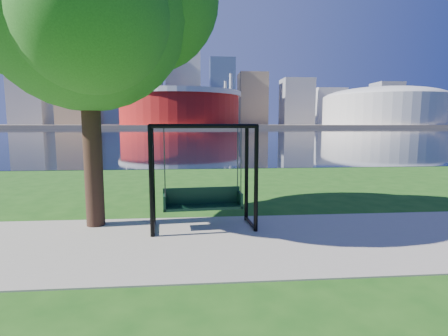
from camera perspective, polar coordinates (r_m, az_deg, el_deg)
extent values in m
plane|color=#1E5114|center=(8.26, 0.51, -10.85)|extent=(900.00, 900.00, 0.00)
cube|color=#9E937F|center=(7.79, 0.87, -11.88)|extent=(120.00, 4.00, 0.03)
cube|color=black|center=(109.85, -4.56, 5.84)|extent=(900.00, 180.00, 0.02)
cube|color=#937F60|center=(313.83, -4.83, 6.88)|extent=(900.00, 228.00, 2.00)
cylinder|color=maroon|center=(243.22, -7.21, 9.59)|extent=(80.00, 80.00, 22.00)
cylinder|color=silver|center=(243.82, -7.24, 11.82)|extent=(83.00, 83.00, 3.00)
cylinder|color=silver|center=(263.34, 0.23, 10.55)|extent=(2.00, 2.00, 32.00)
cylinder|color=silver|center=(265.64, -14.29, 10.30)|extent=(2.00, 2.00, 32.00)
cylinder|color=silver|center=(228.28, -15.85, 10.80)|extent=(2.00, 2.00, 32.00)
cylinder|color=silver|center=(225.60, 1.12, 11.11)|extent=(2.00, 2.00, 32.00)
cylinder|color=beige|center=(278.35, 24.55, 8.49)|extent=(84.00, 84.00, 20.00)
ellipsoid|color=beige|center=(278.80, 24.64, 10.34)|extent=(84.00, 84.00, 15.12)
cube|color=gray|center=(348.32, -29.09, 11.31)|extent=(28.00, 28.00, 62.00)
cube|color=#998466|center=(326.33, -23.35, 14.26)|extent=(26.00, 26.00, 88.00)
cube|color=slate|center=(343.18, -17.10, 14.74)|extent=(30.00, 24.00, 95.00)
cube|color=gray|center=(317.26, -12.35, 13.44)|extent=(24.00, 24.00, 72.00)
cube|color=silver|center=(345.21, -6.62, 13.70)|extent=(32.00, 28.00, 80.00)
cube|color=slate|center=(320.13, -0.31, 12.29)|extent=(22.00, 22.00, 58.00)
cube|color=#998466|center=(338.27, 4.65, 11.14)|extent=(26.00, 26.00, 48.00)
cube|color=gray|center=(337.34, 11.77, 10.51)|extent=(28.00, 24.00, 42.00)
cube|color=silver|center=(373.78, 16.61, 9.57)|extent=(30.00, 26.00, 36.00)
cube|color=gray|center=(377.29, 24.93, 9.48)|extent=(24.00, 24.00, 40.00)
cube|color=#998466|center=(410.76, 28.75, 8.47)|extent=(26.00, 26.00, 32.00)
sphere|color=#998466|center=(335.97, -23.78, 22.31)|extent=(10.00, 10.00, 10.00)
cylinder|color=black|center=(7.93, -11.80, -2.42)|extent=(0.11, 0.11, 2.51)
cylinder|color=black|center=(8.19, 5.27, -1.99)|extent=(0.11, 0.11, 2.51)
cylinder|color=black|center=(8.90, -11.56, -1.37)|extent=(0.11, 0.11, 2.51)
cylinder|color=black|center=(9.14, 3.69, -1.02)|extent=(0.11, 0.11, 2.51)
cylinder|color=black|center=(7.87, -3.19, 6.85)|extent=(2.41, 0.29, 0.10)
cylinder|color=black|center=(8.84, -3.90, 6.88)|extent=(2.41, 0.29, 0.10)
cylinder|color=black|center=(8.31, -11.90, 6.73)|extent=(0.18, 0.99, 0.10)
cylinder|color=black|center=(8.67, -11.48, -9.52)|extent=(0.16, 0.99, 0.08)
cylinder|color=black|center=(8.56, 4.52, 6.86)|extent=(0.18, 0.99, 0.10)
cylinder|color=black|center=(8.91, 4.36, -8.94)|extent=(0.16, 0.99, 0.08)
cube|color=black|center=(8.59, -3.46, -6.37)|extent=(1.95, 0.64, 0.07)
cube|color=black|center=(8.75, -3.63, -4.52)|extent=(1.91, 0.21, 0.42)
cube|color=black|center=(8.51, -9.70, -5.53)|extent=(0.09, 0.49, 0.37)
cube|color=black|center=(8.70, 2.61, -5.16)|extent=(0.09, 0.49, 0.37)
cylinder|color=#39393F|center=(8.15, -9.69, 0.80)|extent=(0.03, 0.03, 1.59)
cylinder|color=#39393F|center=(8.35, 2.80, 1.04)|extent=(0.03, 0.03, 1.59)
cylinder|color=#39393F|center=(8.56, -9.68, 1.10)|extent=(0.03, 0.03, 1.59)
cylinder|color=#39393F|center=(8.74, 2.23, 1.32)|extent=(0.03, 0.03, 1.59)
cylinder|color=black|center=(9.15, -20.75, 4.75)|extent=(0.45, 0.45, 4.49)
sphere|color=#26601C|center=(9.55, -21.63, 23.41)|extent=(4.90, 4.90, 4.90)
sphere|color=#26601C|center=(8.27, -20.92, 22.43)|extent=(3.27, 3.27, 3.27)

